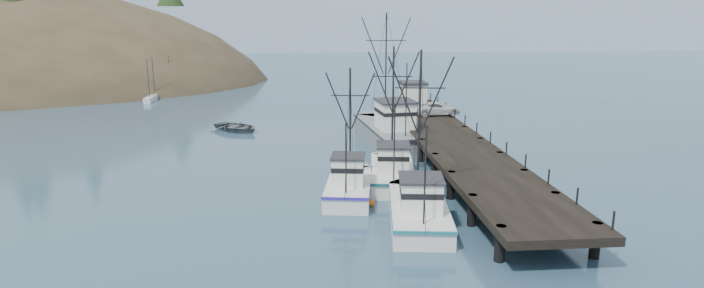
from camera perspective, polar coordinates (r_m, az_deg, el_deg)
The scene contains 12 objects.
ground at distance 32.60m, azimuth -7.03°, elevation -9.67°, with size 400.00×400.00×0.00m, color navy.
pier at distance 48.89m, azimuth 10.26°, elevation 0.20°, with size 6.00×44.00×2.00m.
distant_ridge at distance 200.53m, azimuth -2.29°, elevation 9.87°, with size 360.00×40.00×26.00m, color #9EB2C6.
distant_ridge_far at distance 219.28m, azimuth -15.82°, elevation 9.69°, with size 180.00×25.00×18.00m, color silver.
moored_sailboats at distance 92.57m, azimuth -23.94°, elevation 4.64°, with size 21.15×11.21×6.35m.
trawler_near at distance 34.93m, azimuth 6.89°, elevation -6.60°, with size 4.59×10.79×10.94m.
trawler_mid at distance 39.29m, azimuth -0.27°, elevation -4.20°, with size 4.17×9.24×9.39m.
trawler_far at distance 42.58m, azimuth 4.19°, elevation -2.82°, with size 4.38×10.34×10.65m.
work_vessel at distance 55.39m, azimuth 3.86°, elevation 1.46°, with size 6.27×15.80×13.13m.
pier_shed at distance 65.83m, azimuth 6.36°, elevation 5.27°, with size 3.00×3.20×2.80m.
pickup_truck at distance 59.84m, azimuth 8.88°, elevation 3.67°, with size 2.32×5.02×1.40m, color silver.
motorboat at distance 62.00m, azimuth -11.90°, elevation 1.34°, with size 4.17×5.84×1.21m, color #4F5558.
Camera 1 is at (1.49, -29.94, 12.79)m, focal length 28.00 mm.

